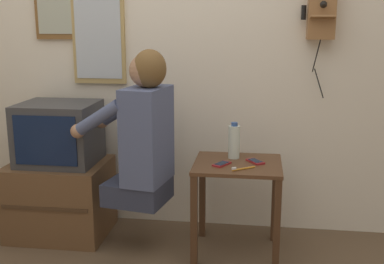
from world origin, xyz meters
name	(u,v)px	position (x,y,z in m)	size (l,w,h in m)	color
wall_back	(180,45)	(0.00, 1.15, 1.27)	(6.80, 0.05, 2.55)	silver
side_table	(237,183)	(0.43, 0.70, 0.46)	(0.53, 0.47, 0.59)	#51331E
person	(143,133)	(-0.15, 0.65, 0.77)	(0.60, 0.45, 0.95)	#2D3347
tv_stand	(61,198)	(-0.78, 0.82, 0.25)	(0.64, 0.52, 0.51)	brown
television	(59,133)	(-0.77, 0.83, 0.71)	(0.50, 0.44, 0.41)	#38383A
wall_phone_antique	(322,9)	(0.92, 1.07, 1.51)	(0.21, 0.18, 0.79)	olive
framed_picture	(57,1)	(-0.84, 1.11, 1.57)	(0.33, 0.03, 0.51)	brown
wall_mirror	(98,31)	(-0.56, 1.11, 1.37)	(0.37, 0.03, 0.71)	tan
cell_phone_held	(222,164)	(0.34, 0.64, 0.60)	(0.11, 0.14, 0.01)	maroon
cell_phone_spare	(255,161)	(0.53, 0.72, 0.60)	(0.12, 0.14, 0.01)	maroon
water_bottle	(234,141)	(0.40, 0.81, 0.70)	(0.07, 0.07, 0.23)	silver
toothbrush	(242,169)	(0.46, 0.56, 0.60)	(0.14, 0.10, 0.02)	orange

